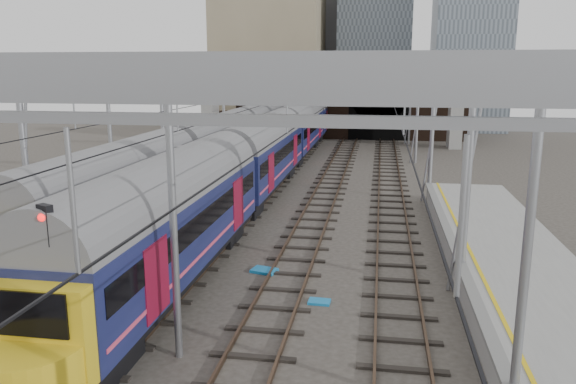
# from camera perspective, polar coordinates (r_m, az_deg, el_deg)

# --- Properties ---
(tracks) EXTENTS (14.40, 80.00, 0.22)m
(tracks) POSITION_cam_1_polar(r_m,az_deg,el_deg) (27.93, -1.79, -3.53)
(tracks) COLOR #4C3828
(tracks) RESTS_ON ground
(overhead_line) EXTENTS (16.80, 80.00, 8.00)m
(overhead_line) POSITION_cam_1_polar(r_m,az_deg,el_deg) (33.27, 0.31, 10.48)
(overhead_line) COLOR gray
(overhead_line) RESTS_ON ground
(retaining_wall) EXTENTS (28.00, 2.75, 9.00)m
(retaining_wall) POSITION_cam_1_polar(r_m,az_deg,el_deg) (63.49, 5.94, 9.32)
(retaining_wall) COLOR black
(retaining_wall) RESTS_ON ground
(overbridge) EXTENTS (28.00, 3.00, 9.25)m
(overbridge) POSITION_cam_1_polar(r_m,az_deg,el_deg) (57.59, 4.21, 11.96)
(overbridge) COLOR gray
(overbridge) RESTS_ON ground
(train_main) EXTENTS (2.81, 64.89, 4.83)m
(train_main) POSITION_cam_1_polar(r_m,az_deg,el_deg) (43.14, -0.38, 5.49)
(train_main) COLOR black
(train_main) RESTS_ON ground
(train_second) EXTENTS (2.65, 46.00, 4.61)m
(train_second) POSITION_cam_1_polar(r_m,az_deg,el_deg) (39.24, -7.40, 4.56)
(train_second) COLOR black
(train_second) RESTS_ON ground
(signal_near_centre) EXTENTS (0.39, 0.47, 4.90)m
(signal_near_centre) POSITION_cam_1_polar(r_m,az_deg,el_deg) (13.45, -22.59, -8.59)
(signal_near_centre) COLOR black
(signal_near_centre) RESTS_ON ground
(equip_cover_b) EXTENTS (1.09, 0.88, 0.11)m
(equip_cover_b) POSITION_cam_1_polar(r_m,az_deg,el_deg) (21.93, -2.44, -7.97)
(equip_cover_b) COLOR #1775B3
(equip_cover_b) RESTS_ON ground
(equip_cover_c) EXTENTS (0.75, 0.54, 0.09)m
(equip_cover_c) POSITION_cam_1_polar(r_m,az_deg,el_deg) (19.21, 3.20, -11.06)
(equip_cover_c) COLOR #1775B3
(equip_cover_c) RESTS_ON ground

